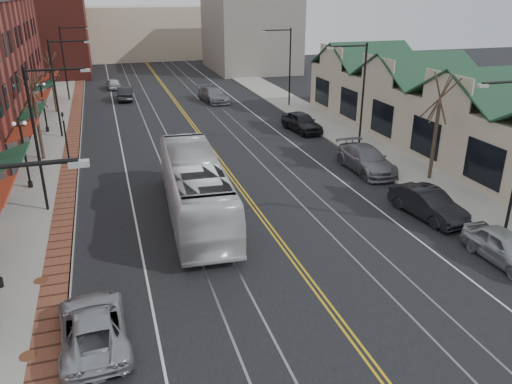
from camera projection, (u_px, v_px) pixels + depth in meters
ground at (362, 351)px, 17.59m from camera, size 160.00×160.00×0.00m
sidewalk_left at (45, 187)px, 32.01m from camera, size 4.00×120.00×0.15m
sidewalk_right at (377, 153)px, 38.52m from camera, size 4.00×120.00×0.15m
building_right at (447, 120)px, 39.31m from camera, size 8.00×36.00×4.60m
backdrop_left at (36, 25)px, 72.57m from camera, size 14.00×18.00×14.00m
backdrop_mid at (140, 32)px, 91.13m from camera, size 22.00×14.00×9.00m
backdrop_right at (250, 33)px, 77.12m from camera, size 12.00×16.00×11.00m
streetlight_l_1 at (43, 126)px, 26.86m from camera, size 3.33×0.25×8.00m
streetlight_l_2 at (59, 78)px, 41.02m from camera, size 3.33×0.25×8.00m
streetlight_l_3 at (68, 55)px, 55.18m from camera, size 3.33×0.25×8.00m
streetlight_r_1 at (358, 85)px, 38.17m from camera, size 3.33×0.25×8.00m
streetlight_r_2 at (286, 59)px, 52.33m from camera, size 3.33×0.25×8.00m
lamppost_l_2 at (25, 156)px, 30.99m from camera, size 0.84×0.28×4.27m
lamppost_l_3 at (44, 109)px, 43.38m from camera, size 0.84×0.28×4.27m
tree_left_near at (36, 114)px, 35.88m from camera, size 1.78×1.37×6.48m
tree_left_far at (52, 81)px, 50.14m from camera, size 1.66×1.28×6.02m
tree_right_mid at (436, 125)px, 31.96m from camera, size 1.90×1.46×6.93m
manhole_mid at (28, 356)px, 17.14m from camera, size 0.60×0.60×0.02m
manhole_far at (41, 280)px, 21.57m from camera, size 0.60×0.60×0.02m
traffic_signal at (65, 135)px, 35.07m from camera, size 0.18×0.15×3.80m
transit_bus at (195, 188)px, 27.33m from camera, size 3.61×12.62×3.48m
parked_suv at (93, 327)px, 17.75m from camera, size 2.58×5.15×1.40m
parked_car_a at (505, 247)px, 23.09m from camera, size 1.85×4.47×1.51m
parked_car_b at (428, 204)px, 27.68m from camera, size 2.36×5.07×1.61m
parked_car_c at (366, 159)px, 34.71m from camera, size 2.38×5.84×1.69m
parked_car_d at (302, 122)px, 44.45m from camera, size 2.63×5.24×1.71m
distant_car_left at (125, 94)px, 56.99m from camera, size 1.98×4.74×1.53m
distant_car_right at (213, 95)px, 56.15m from camera, size 2.97×5.80×1.61m
distant_car_far at (113, 84)px, 63.42m from camera, size 1.89×4.06×1.35m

